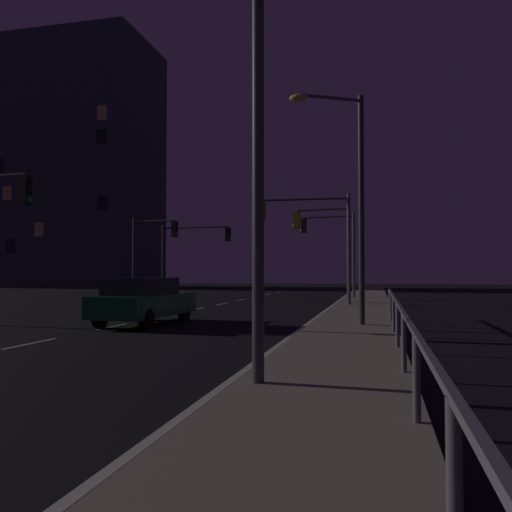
# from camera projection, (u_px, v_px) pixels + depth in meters

# --- Properties ---
(ground_plane) EXTENTS (112.00, 112.00, 0.00)m
(ground_plane) POSITION_uv_depth(u_px,v_px,m) (168.00, 315.00, 20.97)
(ground_plane) COLOR black
(ground_plane) RESTS_ON ground
(sidewalk_right) EXTENTS (2.64, 77.00, 0.14)m
(sidewalk_right) POSITION_uv_depth(u_px,v_px,m) (357.00, 317.00, 19.24)
(sidewalk_right) COLOR gray
(sidewalk_right) RESTS_ON ground
(lane_markings_center) EXTENTS (0.14, 50.00, 0.01)m
(lane_markings_center) POSITION_uv_depth(u_px,v_px,m) (197.00, 309.00, 24.38)
(lane_markings_center) COLOR silver
(lane_markings_center) RESTS_ON ground
(lane_edge_line) EXTENTS (0.14, 53.00, 0.01)m
(lane_edge_line) POSITION_uv_depth(u_px,v_px,m) (328.00, 309.00, 24.47)
(lane_edge_line) COLOR silver
(lane_edge_line) RESTS_ON ground
(car) EXTENTS (2.02, 4.48, 1.57)m
(car) POSITION_uv_depth(u_px,v_px,m) (144.00, 300.00, 17.26)
(car) COLOR #14592D
(car) RESTS_ON ground
(traffic_light_near_right) EXTENTS (3.56, 0.69, 5.40)m
(traffic_light_near_right) POSITION_uv_depth(u_px,v_px,m) (330.00, 238.00, 33.34)
(traffic_light_near_right) COLOR #4C4C51
(traffic_light_near_right) RESTS_ON sidewalk_right
(traffic_light_far_center) EXTENTS (4.69, 0.49, 5.54)m
(traffic_light_far_center) POSITION_uv_depth(u_px,v_px,m) (309.00, 226.00, 26.22)
(traffic_light_far_center) COLOR #4C4C51
(traffic_light_far_center) RESTS_ON sidewalk_right
(traffic_light_mid_left) EXTENTS (5.30, 0.65, 5.11)m
(traffic_light_mid_left) POSITION_uv_depth(u_px,v_px,m) (193.00, 244.00, 36.41)
(traffic_light_mid_left) COLOR #38383D
(traffic_light_mid_left) RESTS_ON ground
(traffic_light_near_left) EXTENTS (3.07, 0.61, 5.18)m
(traffic_light_near_left) POSITION_uv_depth(u_px,v_px,m) (324.00, 234.00, 27.49)
(traffic_light_near_left) COLOR #2D3033
(traffic_light_near_left) RESTS_ON sidewalk_right
(traffic_light_mid_right) EXTENTS (3.13, 0.54, 5.10)m
(traffic_light_mid_right) POSITION_uv_depth(u_px,v_px,m) (153.00, 242.00, 31.62)
(traffic_light_mid_right) COLOR #38383D
(traffic_light_mid_right) RESTS_ON ground
(street_lamp_far_end) EXTENTS (2.18, 1.25, 7.11)m
(street_lamp_far_end) POSITION_uv_depth(u_px,v_px,m) (349.00, 184.00, 15.98)
(street_lamp_far_end) COLOR #2D3033
(street_lamp_far_end) RESTS_ON sidewalk_right
(street_lamp_across_street) EXTENTS (1.14, 1.64, 7.74)m
(street_lamp_across_street) POSITION_uv_depth(u_px,v_px,m) (253.00, 80.00, 8.05)
(street_lamp_across_street) COLOR #38383D
(street_lamp_across_street) RESTS_ON sidewalk_right
(barrier_fence) EXTENTS (0.09, 20.27, 0.98)m
(barrier_fence) POSITION_uv_depth(u_px,v_px,m) (400.00, 319.00, 9.85)
(barrier_fence) COLOR #59595E
(barrier_fence) RESTS_ON sidewalk_right
(building_distant) EXTENTS (19.18, 11.59, 28.05)m
(building_distant) POSITION_uv_depth(u_px,v_px,m) (70.00, 167.00, 60.76)
(building_distant) COLOR #3D424C
(building_distant) RESTS_ON ground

